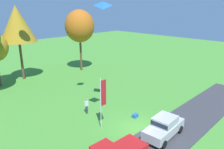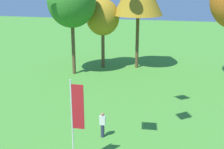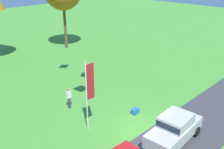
% 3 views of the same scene
% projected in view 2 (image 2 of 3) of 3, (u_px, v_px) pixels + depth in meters
% --- Properties ---
extents(person_watching_sky, '(0.36, 0.24, 1.71)m').
position_uv_depth(person_watching_sky, '(103.00, 125.00, 19.91)').
color(person_watching_sky, '#2D334C').
rests_on(person_watching_sky, ground).
extents(tree_far_left, '(4.81, 4.81, 10.16)m').
position_uv_depth(tree_far_left, '(72.00, 1.00, 30.69)').
color(tree_far_left, brown).
rests_on(tree_far_left, ground).
extents(tree_left_of_center, '(3.59, 3.59, 7.57)m').
position_uv_depth(tree_left_of_center, '(103.00, 18.00, 33.55)').
color(tree_left_of_center, brown).
rests_on(tree_left_of_center, ground).
extents(flag_banner, '(0.71, 0.08, 4.96)m').
position_uv_depth(flag_banner, '(76.00, 113.00, 16.29)').
color(flag_banner, silver).
rests_on(flag_banner, ground).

